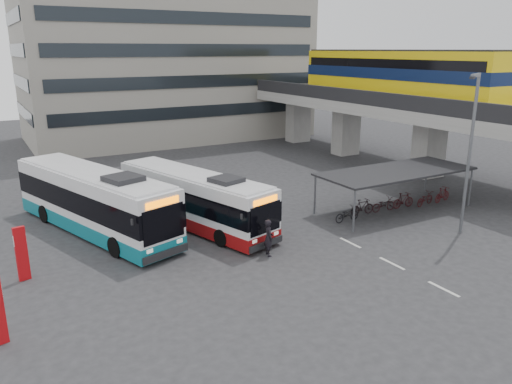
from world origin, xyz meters
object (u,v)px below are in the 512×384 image
pedestrian (268,238)px  lamp_post (470,145)px  bus_teal (94,201)px  bus_main (194,199)px

pedestrian → lamp_post: 11.69m
lamp_post → pedestrian: bearing=142.9°
bus_teal → lamp_post: size_ratio=1.48×
pedestrian → lamp_post: size_ratio=0.22×
lamp_post → bus_teal: bearing=125.8°
bus_teal → lamp_post: bearing=-48.4°
pedestrian → lamp_post: (10.69, -2.61, 3.96)m
bus_teal → lamp_post: lamp_post is taller
bus_main → lamp_post: size_ratio=1.33×
bus_main → lamp_post: bearing=-51.2°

